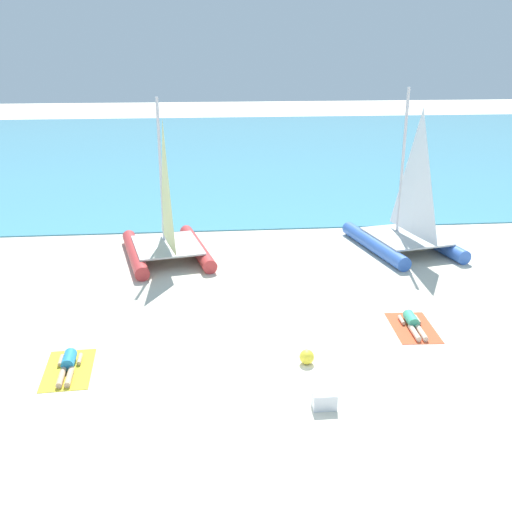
# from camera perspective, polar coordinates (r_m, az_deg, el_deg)

# --- Properties ---
(ground_plane) EXTENTS (120.00, 120.00, 0.00)m
(ground_plane) POSITION_cam_1_polar(r_m,az_deg,el_deg) (22.86, -1.12, 1.07)
(ground_plane) COLOR beige
(ocean_water) EXTENTS (120.00, 40.00, 0.05)m
(ocean_water) POSITION_cam_1_polar(r_m,az_deg,el_deg) (44.09, -3.34, 10.11)
(ocean_water) COLOR #4C9EB7
(ocean_water) RESTS_ON ground
(sailboat_blue) EXTENTS (3.67, 4.94, 5.84)m
(sailboat_blue) POSITION_cam_1_polar(r_m,az_deg,el_deg) (22.76, 14.07, 2.68)
(sailboat_blue) COLOR blue
(sailboat_blue) RESTS_ON ground
(sailboat_red) EXTENTS (3.54, 4.74, 5.58)m
(sailboat_red) POSITION_cam_1_polar(r_m,az_deg,el_deg) (21.40, -8.55, 1.89)
(sailboat_red) COLOR #CC3838
(sailboat_red) RESTS_ON ground
(towel_left) EXTENTS (1.20, 1.96, 0.01)m
(towel_left) POSITION_cam_1_polar(r_m,az_deg,el_deg) (15.01, -17.45, -10.30)
(towel_left) COLOR yellow
(towel_left) RESTS_ON ground
(sunbather_left) EXTENTS (0.56, 1.57, 0.30)m
(sunbather_left) POSITION_cam_1_polar(r_m,az_deg,el_deg) (15.01, -17.46, -9.76)
(sunbather_left) COLOR #268CCC
(sunbather_left) RESTS_ON towel_left
(towel_right) EXTENTS (1.20, 1.96, 0.01)m
(towel_right) POSITION_cam_1_polar(r_m,az_deg,el_deg) (16.83, 14.73, -6.63)
(towel_right) COLOR #EA5933
(towel_right) RESTS_ON ground
(sunbather_right) EXTENTS (0.56, 1.57, 0.30)m
(sunbather_right) POSITION_cam_1_polar(r_m,az_deg,el_deg) (16.84, 14.71, -6.14)
(sunbather_right) COLOR #3FB28C
(sunbather_right) RESTS_ON towel_right
(beach_ball) EXTENTS (0.36, 0.36, 0.36)m
(beach_ball) POSITION_cam_1_polar(r_m,az_deg,el_deg) (14.57, 4.87, -9.56)
(beach_ball) COLOR yellow
(beach_ball) RESTS_ON ground
(cooler_box) EXTENTS (0.50, 0.36, 0.36)m
(cooler_box) POSITION_cam_1_polar(r_m,az_deg,el_deg) (13.02, 6.53, -13.48)
(cooler_box) COLOR white
(cooler_box) RESTS_ON ground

